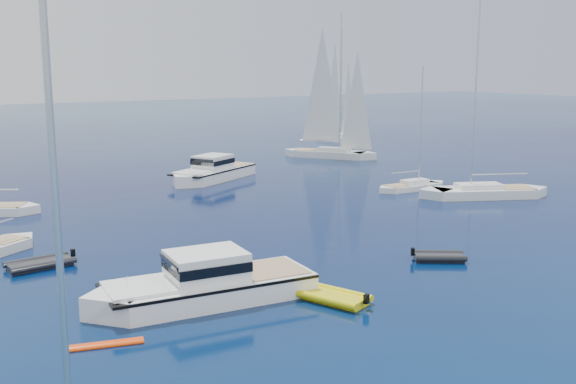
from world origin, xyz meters
name	(u,v)px	position (x,y,z in m)	size (l,w,h in m)	color
motor_cruiser_centre	(203,302)	(-15.50, 16.82, 0.00)	(3.66, 11.96, 3.14)	white
motor_cruiser_distant	(212,180)	(0.73, 48.00, 0.00)	(3.67, 11.99, 3.15)	white
sailboat_mid_r	(483,197)	(16.39, 27.17, 0.00)	(3.13, 12.04, 17.70)	white
sailboat_centre	(412,190)	(13.68, 33.16, 0.00)	(2.05, 7.87, 11.57)	white
sailboat_sails_r	(330,157)	(20.52, 54.95, 0.00)	(3.22, 12.38, 18.20)	silver
sailboat_sails_far	(337,141)	(32.82, 69.64, 0.00)	(3.02, 11.61, 17.07)	white
tender_yellow	(330,301)	(-10.28, 13.58, 0.00)	(2.17, 4.02, 0.95)	yellow
tender_grey_near	(439,260)	(-0.88, 15.55, 0.00)	(1.76, 3.10, 0.95)	black
tender_grey_far	(40,267)	(-20.69, 26.86, 0.00)	(2.07, 3.80, 0.95)	black
kayak_orange	(107,346)	(-21.03, 14.28, 0.00)	(0.56, 2.92, 0.30)	#EF400B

